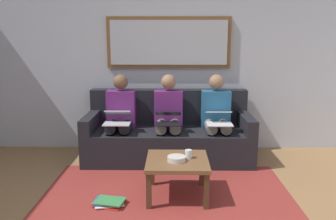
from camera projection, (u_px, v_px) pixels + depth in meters
The scene contains 14 objects.
wall_rear at pixel (169, 60), 5.05m from camera, with size 6.00×0.12×2.60m, color #B7BCC6.
area_rug at pixel (167, 198), 3.60m from camera, with size 2.60×1.80×0.01m, color maroon.
couch at pixel (168, 135), 4.78m from camera, with size 2.20×0.90×0.90m.
framed_mirror at pixel (169, 43), 4.91m from camera, with size 1.74×0.05×0.71m.
coffee_table at pixel (177, 165), 3.58m from camera, with size 0.63×0.63×0.40m.
cup at pixel (188, 154), 3.59m from camera, with size 0.07×0.07×0.09m, color silver.
bowl at pixel (177, 159), 3.52m from camera, with size 0.19×0.19×0.05m, color beige.
person_left at pixel (216, 115), 4.64m from camera, with size 0.38×0.58×1.14m.
laptop_white at pixel (219, 117), 4.41m from camera, with size 0.32×0.38×0.16m.
person_middle at pixel (168, 115), 4.65m from camera, with size 0.38×0.58×1.14m.
laptop_black at pixel (168, 118), 4.42m from camera, with size 0.32×0.35×0.16m.
person_right at pixel (120, 115), 4.66m from camera, with size 0.38×0.58×1.14m.
laptop_silver at pixel (118, 118), 4.43m from camera, with size 0.33×0.37×0.16m.
magazine_stack at pixel (109, 202), 3.45m from camera, with size 0.33×0.29×0.05m.
Camera 1 is at (-0.06, 2.49, 1.63)m, focal length 37.39 mm.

